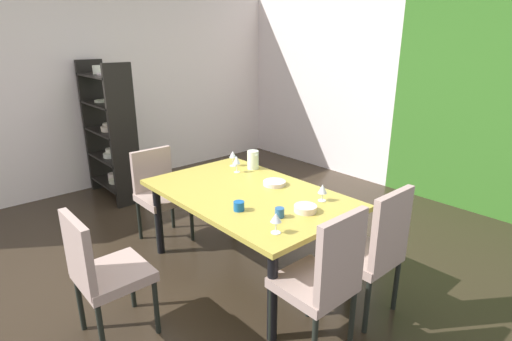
{
  "coord_description": "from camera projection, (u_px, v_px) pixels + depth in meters",
  "views": [
    {
      "loc": [
        2.58,
        -1.84,
        1.97
      ],
      "look_at": [
        0.08,
        0.37,
        0.85
      ],
      "focal_mm": 28.0,
      "sensor_mm": 36.0,
      "label": 1
    }
  ],
  "objects": [
    {
      "name": "dining_table",
      "position": [
        248.0,
        200.0,
        3.36
      ],
      "size": [
        1.74,
        1.09,
        0.74
      ],
      "color": "#B09D3B",
      "rests_on": "ground_plane"
    },
    {
      "name": "pitcher_corner",
      "position": [
        253.0,
        160.0,
        3.9
      ],
      "size": [
        0.12,
        0.11,
        0.18
      ],
      "color": "white",
      "rests_on": "dining_table"
    },
    {
      "name": "wine_glass_east",
      "position": [
        276.0,
        218.0,
        2.61
      ],
      "size": [
        0.07,
        0.07,
        0.14
      ],
      "color": "silver",
      "rests_on": "dining_table"
    },
    {
      "name": "back_panel_interior",
      "position": [
        316.0,
        82.0,
        6.13
      ],
      "size": [
        2.74,
        0.1,
        2.6
      ],
      "primitive_type": "cube",
      "color": "silver",
      "rests_on": "ground_plane"
    },
    {
      "name": "serving_bowl_near_shelf",
      "position": [
        305.0,
        208.0,
        2.96
      ],
      "size": [
        0.17,
        0.17,
        0.05
      ],
      "primitive_type": "cylinder",
      "color": "beige",
      "rests_on": "dining_table"
    },
    {
      "name": "cup_center",
      "position": [
        280.0,
        213.0,
        2.86
      ],
      "size": [
        0.07,
        0.07,
        0.07
      ],
      "primitive_type": "cylinder",
      "color": "#25558C",
      "rests_on": "dining_table"
    },
    {
      "name": "chair_head_near",
      "position": [
        101.0,
        270.0,
        2.6
      ],
      "size": [
        0.44,
        0.44,
        0.93
      ],
      "color": "#A58B81",
      "rests_on": "ground_plane"
    },
    {
      "name": "wine_glass_west",
      "position": [
        233.0,
        155.0,
        3.97
      ],
      "size": [
        0.07,
        0.07,
        0.16
      ],
      "color": "silver",
      "rests_on": "dining_table"
    },
    {
      "name": "wine_glass_right",
      "position": [
        323.0,
        189.0,
        3.13
      ],
      "size": [
        0.07,
        0.07,
        0.14
      ],
      "color": "silver",
      "rests_on": "dining_table"
    },
    {
      "name": "chair_right_near",
      "position": [
        324.0,
        277.0,
        2.48
      ],
      "size": [
        0.44,
        0.44,
        1.01
      ],
      "rotation": [
        0.0,
        0.0,
        1.57
      ],
      "color": "#A58B81",
      "rests_on": "ground_plane"
    },
    {
      "name": "cup_near_window",
      "position": [
        239.0,
        206.0,
        2.97
      ],
      "size": [
        0.08,
        0.08,
        0.07
      ],
      "primitive_type": "cylinder",
      "color": "#125299",
      "rests_on": "dining_table"
    },
    {
      "name": "chair_right_far",
      "position": [
        374.0,
        247.0,
        2.82
      ],
      "size": [
        0.44,
        0.44,
        1.01
      ],
      "rotation": [
        0.0,
        0.0,
        1.57
      ],
      "color": "#A58B81",
      "rests_on": "ground_plane"
    },
    {
      "name": "wine_glass_south",
      "position": [
        237.0,
        160.0,
        3.78
      ],
      "size": [
        0.07,
        0.07,
        0.16
      ],
      "color": "silver",
      "rests_on": "dining_table"
    },
    {
      "name": "serving_bowl_left",
      "position": [
        274.0,
        183.0,
        3.49
      ],
      "size": [
        0.2,
        0.2,
        0.04
      ],
      "primitive_type": "cylinder",
      "color": "silver",
      "rests_on": "dining_table"
    },
    {
      "name": "display_shelf",
      "position": [
        109.0,
        132.0,
        4.96
      ],
      "size": [
        0.88,
        0.33,
        1.7
      ],
      "color": "black",
      "rests_on": "ground_plane"
    },
    {
      "name": "chair_left_near",
      "position": [
        159.0,
        190.0,
        3.97
      ],
      "size": [
        0.44,
        0.44,
        0.91
      ],
      "rotation": [
        0.0,
        0.0,
        -1.57
      ],
      "color": "#A58B81",
      "rests_on": "ground_plane"
    },
    {
      "name": "left_interior_panel",
      "position": [
        88.0,
        91.0,
        5.19
      ],
      "size": [
        0.1,
        6.07,
        2.6
      ],
      "primitive_type": "cube",
      "color": "white",
      "rests_on": "ground_plane"
    },
    {
      "name": "ground_plane",
      "position": [
        220.0,
        267.0,
        3.62
      ],
      "size": [
        5.71,
        6.07,
        0.02
      ],
      "primitive_type": "cube",
      "color": "#2E241A"
    }
  ]
}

